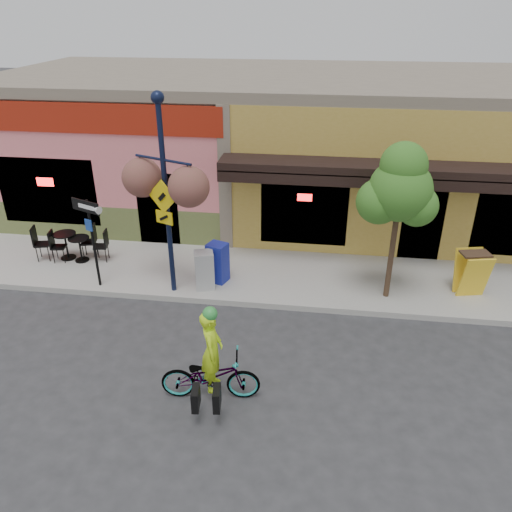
{
  "coord_description": "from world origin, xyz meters",
  "views": [
    {
      "loc": [
        1.61,
        -9.48,
        6.55
      ],
      "look_at": [
        0.25,
        0.5,
        1.4
      ],
      "focal_mm": 35.0,
      "sensor_mm": 36.0,
      "label": 1
    }
  ],
  "objects": [
    {
      "name": "cafe_set_left",
      "position": [
        -4.81,
        2.0,
        0.6
      ],
      "size": [
        1.62,
        1.0,
        0.91
      ],
      "primitive_type": null,
      "rotation": [
        0.0,
        0.0,
        0.17
      ],
      "color": "black",
      "rests_on": "sidewalk"
    },
    {
      "name": "cafe_set_right",
      "position": [
        -5.26,
        2.09,
        0.64
      ],
      "size": [
        1.79,
        1.19,
        0.99
      ],
      "primitive_type": null,
      "rotation": [
        0.0,
        0.0,
        0.24
      ],
      "color": "black",
      "rests_on": "sidewalk"
    },
    {
      "name": "newspaper_box_blue",
      "position": [
        -0.85,
        1.43,
        0.67
      ],
      "size": [
        0.58,
        0.55,
        1.03
      ],
      "primitive_type": null,
      "rotation": [
        0.0,
        0.0,
        -0.34
      ],
      "color": "#19249A",
      "rests_on": "sidewalk"
    },
    {
      "name": "bicycle",
      "position": [
        -0.17,
        -2.58,
        0.48
      ],
      "size": [
        1.87,
        0.83,
        0.95
      ],
      "primitive_type": "imported",
      "rotation": [
        0.0,
        0.0,
        1.69
      ],
      "color": "maroon",
      "rests_on": "ground"
    },
    {
      "name": "curb",
      "position": [
        0.0,
        0.55,
        0.07
      ],
      "size": [
        24.0,
        0.12,
        0.15
      ],
      "primitive_type": "cube",
      "color": "#A8A59E",
      "rests_on": "ground"
    },
    {
      "name": "lamp_post",
      "position": [
        -1.85,
        0.83,
        2.54
      ],
      "size": [
        1.65,
        1.13,
        4.79
      ],
      "primitive_type": null,
      "rotation": [
        0.0,
        0.0,
        -0.38
      ],
      "color": "#111835",
      "rests_on": "sidewalk"
    },
    {
      "name": "street_tree",
      "position": [
        3.35,
        1.25,
        2.06
      ],
      "size": [
        1.83,
        1.83,
        3.83
      ],
      "primitive_type": null,
      "rotation": [
        0.0,
        0.0,
        0.26
      ],
      "color": "#3D7A26",
      "rests_on": "sidewalk"
    },
    {
      "name": "newspaper_box_grey",
      "position": [
        -1.11,
        1.04,
        0.64
      ],
      "size": [
        0.56,
        0.53,
        0.98
      ],
      "primitive_type": null,
      "rotation": [
        0.0,
        0.0,
        0.3
      ],
      "color": "#ADADAD",
      "rests_on": "sidewalk"
    },
    {
      "name": "sandwich_board",
      "position": [
        5.39,
        1.43,
        0.71
      ],
      "size": [
        0.76,
        0.63,
        1.12
      ],
      "primitive_type": null,
      "rotation": [
        0.0,
        0.0,
        0.22
      ],
      "color": "yellow",
      "rests_on": "sidewalk"
    },
    {
      "name": "sidewalk",
      "position": [
        0.0,
        2.0,
        0.07
      ],
      "size": [
        24.0,
        3.0,
        0.15
      ],
      "primitive_type": "cube",
      "color": "#9E9B93",
      "rests_on": "ground"
    },
    {
      "name": "cyclist_rider",
      "position": [
        -0.12,
        -2.58,
        0.8
      ],
      "size": [
        0.45,
        0.62,
        1.6
      ],
      "primitive_type": "imported",
      "rotation": [
        0.0,
        0.0,
        1.69
      ],
      "color": "#C4F71A",
      "rests_on": "ground"
    },
    {
      "name": "building",
      "position": [
        0.0,
        7.5,
        2.25
      ],
      "size": [
        18.2,
        8.2,
        4.5
      ],
      "primitive_type": null,
      "color": "#E97379",
      "rests_on": "ground"
    },
    {
      "name": "one_way_sign",
      "position": [
        -3.77,
        0.8,
        1.29
      ],
      "size": [
        0.88,
        0.52,
        2.29
      ],
      "primitive_type": null,
      "rotation": [
        0.0,
        0.0,
        -0.41
      ],
      "color": "black",
      "rests_on": "sidewalk"
    },
    {
      "name": "ground",
      "position": [
        0.0,
        0.0,
        0.0
      ],
      "size": [
        90.0,
        90.0,
        0.0
      ],
      "primitive_type": "plane",
      "color": "#2D2D30",
      "rests_on": "ground"
    }
  ]
}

